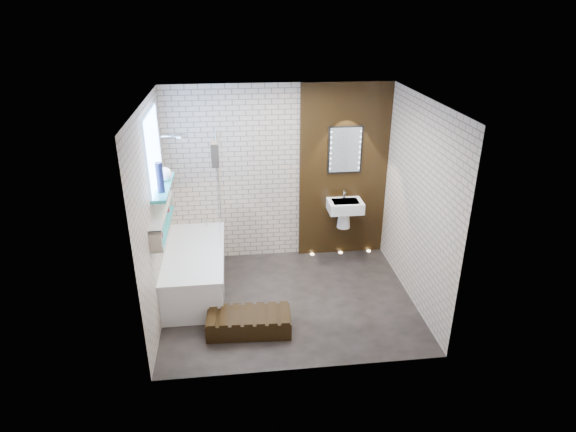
{
  "coord_description": "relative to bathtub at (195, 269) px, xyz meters",
  "views": [
    {
      "loc": [
        -0.64,
        -5.33,
        3.64
      ],
      "look_at": [
        0.0,
        0.15,
        1.15
      ],
      "focal_mm": 30.32,
      "sensor_mm": 36.0,
      "label": 1
    }
  ],
  "objects": [
    {
      "name": "led_mirror",
      "position": [
        2.17,
        0.78,
        1.36
      ],
      "size": [
        0.5,
        0.02,
        0.7
      ],
      "color": "black",
      "rests_on": "walnut_panel"
    },
    {
      "name": "washbasin",
      "position": [
        2.17,
        0.62,
        0.5
      ],
      "size": [
        0.5,
        0.36,
        0.58
      ],
      "color": "white",
      "rests_on": "walnut_panel"
    },
    {
      "name": "bathtub",
      "position": [
        0.0,
        0.0,
        0.0
      ],
      "size": [
        0.79,
        1.74,
        0.7
      ],
      "color": "white",
      "rests_on": "ground"
    },
    {
      "name": "towel",
      "position": [
        0.35,
        0.15,
        1.56
      ],
      "size": [
        0.09,
        0.23,
        0.3
      ],
      "primitive_type": "cube",
      "color": "black",
      "rests_on": "bath_screen"
    },
    {
      "name": "walnut_step",
      "position": [
        0.67,
        -1.03,
        -0.18
      ],
      "size": [
        1.01,
        0.49,
        0.22
      ],
      "primitive_type": "cube",
      "rotation": [
        0.0,
        0.0,
        -0.05
      ],
      "color": "black",
      "rests_on": "ground"
    },
    {
      "name": "display_niche",
      "position": [
        -0.31,
        -0.3,
        0.91
      ],
      "size": [
        0.14,
        1.3,
        0.26
      ],
      "color": "teal",
      "rests_on": "room_shell"
    },
    {
      "name": "walnut_panel",
      "position": [
        2.17,
        0.82,
        1.01
      ],
      "size": [
        1.3,
        0.06,
        2.6
      ],
      "primitive_type": "cube",
      "color": "black",
      "rests_on": "ground"
    },
    {
      "name": "shower_head",
      "position": [
        -0.08,
        0.5,
        1.71
      ],
      "size": [
        0.18,
        0.18,
        0.02
      ],
      "primitive_type": "cylinder",
      "color": "silver",
      "rests_on": "room_shell"
    },
    {
      "name": "niche_bottles",
      "position": [
        -0.31,
        -0.37,
        0.88
      ],
      "size": [
        0.06,
        0.84,
        0.15
      ],
      "color": "maroon",
      "rests_on": "display_niche"
    },
    {
      "name": "ground",
      "position": [
        1.22,
        -0.45,
        -0.29
      ],
      "size": [
        3.2,
        3.2,
        0.0
      ],
      "primitive_type": "plane",
      "color": "black",
      "rests_on": "ground"
    },
    {
      "name": "sill_vases",
      "position": [
        -0.28,
        -0.07,
        1.38
      ],
      "size": [
        0.17,
        0.53,
        0.36
      ],
      "color": "white",
      "rests_on": "clerestory_window"
    },
    {
      "name": "clerestory_window",
      "position": [
        -0.34,
        -0.1,
        1.61
      ],
      "size": [
        0.18,
        1.0,
        0.94
      ],
      "color": "#7FADE0",
      "rests_on": "room_shell"
    },
    {
      "name": "bath_screen",
      "position": [
        0.35,
        0.44,
        0.99
      ],
      "size": [
        0.01,
        0.78,
        1.4
      ],
      "primitive_type": "cube",
      "color": "white",
      "rests_on": "bathtub"
    },
    {
      "name": "floor_uplights",
      "position": [
        2.17,
        0.75,
        -0.29
      ],
      "size": [
        0.96,
        0.06,
        0.01
      ],
      "color": "#FFD899",
      "rests_on": "ground"
    },
    {
      "name": "room_shell",
      "position": [
        1.22,
        -0.45,
        1.01
      ],
      "size": [
        3.24,
        3.2,
        2.6
      ],
      "color": "#C0AB98",
      "rests_on": "ground"
    }
  ]
}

